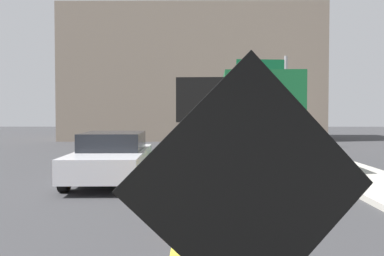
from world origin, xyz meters
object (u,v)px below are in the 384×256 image
highway_guide_sign (271,85)px  roadwork_sign (250,194)px  box_truck (254,118)px  arrow_board_trailer (214,182)px  pickup_car (112,157)px  traffic_cone_mid_lane (185,214)px

highway_guide_sign → roadwork_sign: bearing=-99.9°
box_truck → highway_guide_sign: 8.23m
arrow_board_trailer → box_truck: (1.73, 6.77, 1.27)m
pickup_car → arrow_board_trailer: bearing=-49.2°
box_truck → traffic_cone_mid_lane: size_ratio=10.25×
pickup_car → traffic_cone_mid_lane: pickup_car is taller
arrow_board_trailer → traffic_cone_mid_lane: bearing=-103.0°
arrow_board_trailer → traffic_cone_mid_lane: arrow_board_trailer is taller
roadwork_sign → box_truck: 13.54m
arrow_board_trailer → highway_guide_sign: size_ratio=0.54×
roadwork_sign → traffic_cone_mid_lane: size_ratio=3.13×
arrow_board_trailer → roadwork_sign: bearing=-90.4°
arrow_board_trailer → box_truck: size_ratio=0.35×
arrow_board_trailer → traffic_cone_mid_lane: size_ratio=3.62×
roadwork_sign → arrow_board_trailer: arrow_board_trailer is taller
box_truck → arrow_board_trailer: bearing=-104.3°
highway_guide_sign → box_truck: bearing=-103.9°
roadwork_sign → pickup_car: roadwork_sign is taller
highway_guide_sign → pickup_car: bearing=-119.5°
arrow_board_trailer → pickup_car: bearing=130.8°
roadwork_sign → traffic_cone_mid_lane: 4.42m
box_truck → highway_guide_sign: bearing=76.1°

